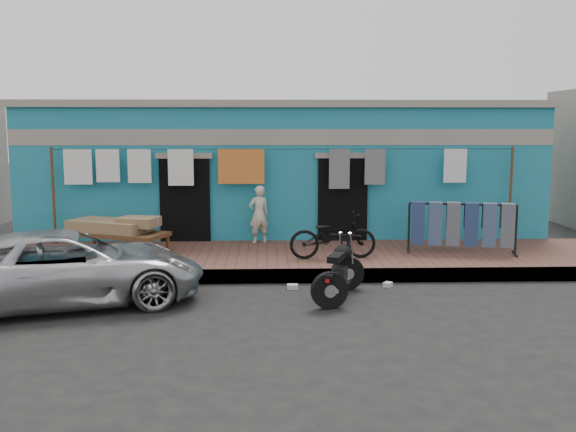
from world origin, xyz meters
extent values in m
plane|color=black|center=(0.00, 0.00, 0.00)|extent=(80.00, 80.00, 0.00)
cube|color=brown|center=(0.00, 3.00, 0.12)|extent=(28.00, 3.00, 0.25)
cube|color=gray|center=(0.00, 1.55, 0.12)|extent=(28.00, 0.10, 0.25)
cube|color=teal|center=(0.00, 7.00, 1.60)|extent=(12.00, 5.00, 3.20)
cube|color=#9E9384|center=(0.00, 4.56, 2.55)|extent=(12.00, 0.14, 0.35)
cube|color=#9E9384|center=(0.00, 7.00, 3.28)|extent=(12.20, 5.20, 0.16)
cube|color=black|center=(-2.20, 4.48, 1.05)|extent=(1.10, 0.10, 2.10)
cube|color=black|center=(1.30, 4.48, 1.05)|extent=(1.10, 0.10, 2.10)
cylinder|color=brown|center=(-5.00, 4.25, 1.30)|extent=(0.06, 0.06, 2.10)
cylinder|color=brown|center=(5.00, 4.25, 1.30)|extent=(0.06, 0.06, 2.10)
cylinder|color=black|center=(0.00, 4.25, 2.30)|extent=(10.00, 0.01, 0.01)
cube|color=silver|center=(-4.45, 4.25, 1.92)|extent=(0.60, 0.02, 0.76)
cube|color=silver|center=(-3.81, 4.25, 1.95)|extent=(0.50, 0.02, 0.71)
cube|color=silver|center=(-3.13, 4.25, 1.94)|extent=(0.50, 0.02, 0.72)
cube|color=silver|center=(-2.25, 4.25, 1.91)|extent=(0.55, 0.02, 0.79)
cube|color=#CC4C26|center=(-0.94, 4.25, 1.92)|extent=(1.00, 0.02, 0.75)
cube|color=slate|center=(1.19, 4.25, 1.87)|extent=(0.45, 0.02, 0.87)
cube|color=slate|center=(1.97, 4.25, 1.91)|extent=(0.45, 0.02, 0.78)
cube|color=silver|center=(3.74, 4.25, 1.93)|extent=(0.50, 0.02, 0.74)
imported|color=#B6B6BB|center=(-3.52, 0.27, 0.61)|extent=(4.69, 3.15, 1.21)
imported|color=beige|center=(-0.56, 4.20, 0.88)|extent=(0.54, 0.46, 1.26)
imported|color=black|center=(0.88, 2.47, 0.79)|extent=(1.71, 0.72, 1.08)
cube|color=silver|center=(0.05, 1.10, 0.04)|extent=(0.19, 0.15, 0.08)
cube|color=silver|center=(1.72, 1.20, 0.04)|extent=(0.19, 0.21, 0.08)
cube|color=silver|center=(0.75, 1.20, 0.04)|extent=(0.19, 0.23, 0.08)
camera|label=1|loc=(-0.38, -9.67, 2.78)|focal=40.00mm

